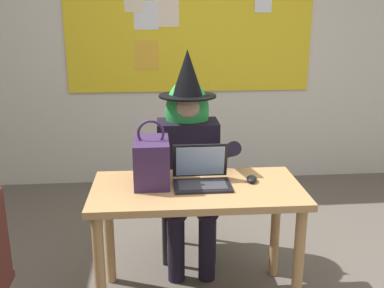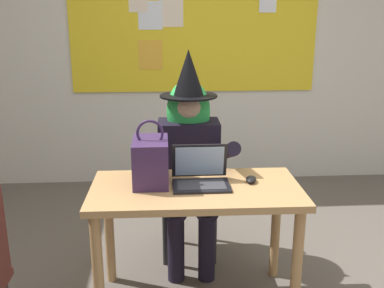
{
  "view_description": "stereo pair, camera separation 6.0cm",
  "coord_description": "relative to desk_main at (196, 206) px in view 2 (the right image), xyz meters",
  "views": [
    {
      "loc": [
        -0.38,
        -2.3,
        1.68
      ],
      "look_at": [
        -0.15,
        0.33,
        0.91
      ],
      "focal_mm": 41.38,
      "sensor_mm": 36.0,
      "label": 1
    },
    {
      "loc": [
        -0.32,
        -2.3,
        1.68
      ],
      "look_at": [
        -0.15,
        0.33,
        0.91
      ],
      "focal_mm": 41.38,
      "sensor_mm": 36.0,
      "label": 2
    }
  ],
  "objects": [
    {
      "name": "computer_mouse",
      "position": [
        0.33,
        0.05,
        0.13
      ],
      "size": [
        0.08,
        0.11,
        0.03
      ],
      "primitive_type": "ellipsoid",
      "rotation": [
        0.0,
        0.0,
        -0.22
      ],
      "color": "black",
      "rests_on": "desk_main"
    },
    {
      "name": "laptop",
      "position": [
        0.03,
        0.04,
        0.17
      ],
      "size": [
        0.33,
        0.26,
        0.22
      ],
      "rotation": [
        0.0,
        0.0,
        0.0
      ],
      "color": "black",
      "rests_on": "desk_main"
    },
    {
      "name": "handbag",
      "position": [
        -0.25,
        0.08,
        0.25
      ],
      "size": [
        0.2,
        0.3,
        0.38
      ],
      "rotation": [
        0.0,
        0.0,
        -0.03
      ],
      "color": "#38234C",
      "rests_on": "desk_main"
    },
    {
      "name": "chair_at_desk",
      "position": [
        -0.0,
        0.66,
        -0.11
      ],
      "size": [
        0.43,
        0.43,
        0.92
      ],
      "rotation": [
        0.0,
        0.0,
        -1.6
      ],
      "color": "#2D3347",
      "rests_on": "ground"
    },
    {
      "name": "desk_main",
      "position": [
        0.0,
        0.0,
        0.0
      ],
      "size": [
        1.21,
        0.62,
        0.74
      ],
      "rotation": [
        0.0,
        0.0,
        -0.01
      ],
      "color": "tan",
      "rests_on": "ground"
    },
    {
      "name": "wall_back_bulletin",
      "position": [
        0.14,
        2.11,
        0.75
      ],
      "size": [
        5.68,
        2.3,
        2.72
      ],
      "color": "silver",
      "rests_on": "ground"
    },
    {
      "name": "person_costumed",
      "position": [
        -0.01,
        0.54,
        0.18
      ],
      "size": [
        0.6,
        0.66,
        1.47
      ],
      "rotation": [
        0.0,
        0.0,
        -1.59
      ],
      "color": "black",
      "rests_on": "ground"
    }
  ]
}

